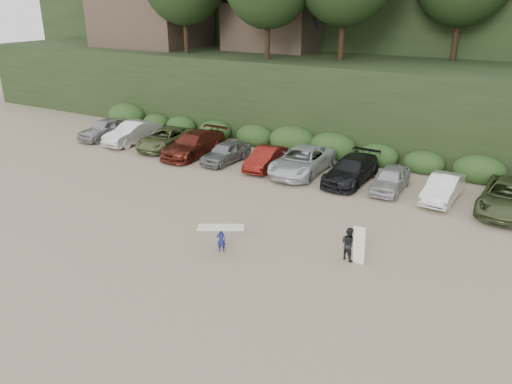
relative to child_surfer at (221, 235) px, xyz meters
The scene contains 4 objects.
ground 1.70m from the child_surfer, 47.50° to the left, with size 120.00×120.00×0.00m, color tan.
parked_cars 11.16m from the child_surfer, 91.30° to the left, with size 39.67×6.24×1.64m.
child_surfer is the anchor object (origin of this frame).
adult_surfer 5.53m from the child_surfer, 22.88° to the left, with size 1.20×0.77×1.75m.
Camera 1 is at (10.23, -17.16, 10.46)m, focal length 35.00 mm.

